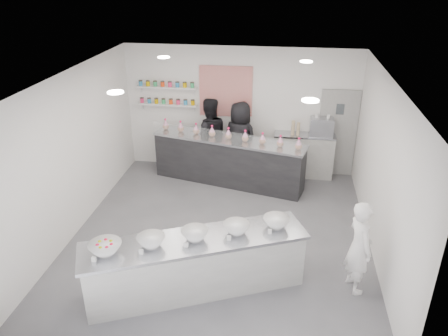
% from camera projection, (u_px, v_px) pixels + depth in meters
% --- Properties ---
extents(floor, '(6.00, 6.00, 0.00)m').
position_uv_depth(floor, '(221.00, 233.00, 8.34)').
color(floor, '#515156').
rests_on(floor, ground).
extents(ceiling, '(6.00, 6.00, 0.00)m').
position_uv_depth(ceiling, '(221.00, 78.00, 7.05)').
color(ceiling, white).
rests_on(ceiling, floor).
extents(back_wall, '(5.50, 0.00, 5.50)m').
position_uv_depth(back_wall, '(240.00, 110.00, 10.38)').
color(back_wall, white).
rests_on(back_wall, floor).
extents(left_wall, '(0.00, 6.00, 6.00)m').
position_uv_depth(left_wall, '(74.00, 153.00, 8.06)').
color(left_wall, white).
rests_on(left_wall, floor).
extents(right_wall, '(0.00, 6.00, 6.00)m').
position_uv_depth(right_wall, '(383.00, 172.00, 7.33)').
color(right_wall, white).
rests_on(right_wall, floor).
extents(back_door, '(0.88, 0.04, 2.10)m').
position_uv_depth(back_door, '(337.00, 134.00, 10.24)').
color(back_door, gray).
rests_on(back_door, floor).
extents(pattern_panel, '(1.25, 0.03, 1.20)m').
position_uv_depth(pattern_panel, '(226.00, 91.00, 10.21)').
color(pattern_panel, '#B10F0A').
rests_on(pattern_panel, back_wall).
extents(jar_shelf_lower, '(1.45, 0.22, 0.04)m').
position_uv_depth(jar_shelf_lower, '(168.00, 104.00, 10.48)').
color(jar_shelf_lower, silver).
rests_on(jar_shelf_lower, back_wall).
extents(jar_shelf_upper, '(1.45, 0.22, 0.04)m').
position_uv_depth(jar_shelf_upper, '(167.00, 87.00, 10.30)').
color(jar_shelf_upper, silver).
rests_on(jar_shelf_upper, back_wall).
extents(preserve_jars, '(1.45, 0.10, 0.56)m').
position_uv_depth(preserve_jars, '(167.00, 93.00, 10.34)').
color(preserve_jars, '#E92D62').
rests_on(preserve_jars, jar_shelf_lower).
extents(downlight_0, '(0.24, 0.24, 0.02)m').
position_uv_depth(downlight_0, '(115.00, 92.00, 6.36)').
color(downlight_0, white).
rests_on(downlight_0, ceiling).
extents(downlight_1, '(0.24, 0.24, 0.02)m').
position_uv_depth(downlight_1, '(310.00, 100.00, 5.98)').
color(downlight_1, white).
rests_on(downlight_1, ceiling).
extents(downlight_2, '(0.24, 0.24, 0.02)m').
position_uv_depth(downlight_2, '(164.00, 57.00, 8.68)').
color(downlight_2, white).
rests_on(downlight_2, ceiling).
extents(downlight_3, '(0.24, 0.24, 0.02)m').
position_uv_depth(downlight_3, '(306.00, 62.00, 8.31)').
color(downlight_3, white).
rests_on(downlight_3, ceiling).
extents(prep_counter, '(3.44, 2.09, 0.93)m').
position_uv_depth(prep_counter, '(196.00, 265.00, 6.74)').
color(prep_counter, '#989893').
rests_on(prep_counter, floor).
extents(back_bar, '(3.59, 1.48, 1.10)m').
position_uv_depth(back_bar, '(228.00, 161.00, 10.03)').
color(back_bar, black).
rests_on(back_bar, floor).
extents(sneeze_guard, '(3.39, 0.86, 0.30)m').
position_uv_depth(sneeze_guard, '(223.00, 137.00, 9.48)').
color(sneeze_guard, white).
rests_on(sneeze_guard, back_bar).
extents(espresso_ledge, '(1.42, 0.45, 1.05)m').
position_uv_depth(espresso_ledge, '(303.00, 155.00, 10.39)').
color(espresso_ledge, '#989893').
rests_on(espresso_ledge, floor).
extents(espresso_machine, '(0.53, 0.37, 0.41)m').
position_uv_depth(espresso_machine, '(321.00, 127.00, 10.03)').
color(espresso_machine, '#93969E').
rests_on(espresso_machine, espresso_ledge).
extents(cup_stacks, '(0.24, 0.24, 0.30)m').
position_uv_depth(cup_stacks, '(296.00, 128.00, 10.13)').
color(cup_stacks, tan).
rests_on(cup_stacks, espresso_ledge).
extents(prep_bowls, '(2.97, 1.69, 0.17)m').
position_uv_depth(prep_bowls, '(195.00, 235.00, 6.50)').
color(prep_bowls, white).
rests_on(prep_bowls, prep_counter).
extents(label_cards, '(2.66, 0.04, 0.07)m').
position_uv_depth(label_cards, '(173.00, 256.00, 6.12)').
color(label_cards, white).
rests_on(label_cards, prep_counter).
extents(cookie_bags, '(3.29, 0.95, 0.27)m').
position_uv_depth(cookie_bags, '(228.00, 133.00, 9.74)').
color(cookie_bags, pink).
rests_on(cookie_bags, back_bar).
extents(woman_prep, '(0.53, 0.65, 1.55)m').
position_uv_depth(woman_prep, '(359.00, 247.00, 6.64)').
color(woman_prep, white).
rests_on(woman_prep, floor).
extents(staff_left, '(1.07, 0.93, 1.88)m').
position_uv_depth(staff_left, '(209.00, 137.00, 10.35)').
color(staff_left, black).
rests_on(staff_left, floor).
extents(staff_right, '(1.05, 0.88, 1.83)m').
position_uv_depth(staff_right, '(240.00, 139.00, 10.27)').
color(staff_right, black).
rests_on(staff_right, floor).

